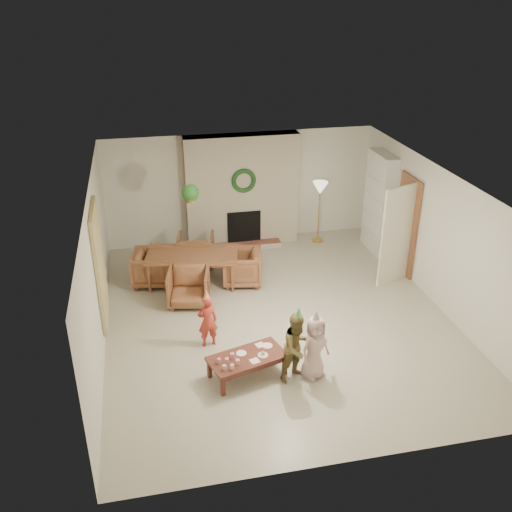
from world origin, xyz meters
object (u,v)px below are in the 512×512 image
object	(u,v)px
dining_chair_near	(189,287)
dining_table	(192,269)
child_plaid	(297,347)
dining_chair_left	(153,268)
coffee_table_top	(247,358)
child_red	(208,321)
dining_chair_far	(196,250)
dining_chair_right	(242,267)
child_pink	(315,347)

from	to	relation	value
dining_chair_near	dining_table	bearing A→B (deg)	90.00
child_plaid	dining_table	bearing A→B (deg)	85.92
dining_chair_left	coffee_table_top	size ratio (longest dim) A/B	0.66
dining_table	dining_chair_near	xyz separation A→B (m)	(-0.15, -0.77, 0.03)
child_red	child_plaid	bearing A→B (deg)	128.83
dining_chair_far	dining_chair_right	bearing A→B (deg)	141.34
dining_chair_near	child_pink	xyz separation A→B (m)	(1.62, -2.55, 0.17)
child_plaid	child_pink	xyz separation A→B (m)	(0.26, -0.01, -0.04)
dining_chair_left	dining_chair_far	bearing A→B (deg)	-45.00
coffee_table_top	child_red	xyz separation A→B (m)	(-0.47, 0.92, 0.13)
dining_chair_far	child_plaid	distance (m)	4.21
child_red	dining_chair_left	bearing A→B (deg)	-79.30
child_pink	dining_chair_far	bearing A→B (deg)	81.99
dining_chair_near	coffee_table_top	world-z (taller)	dining_chair_near
dining_chair_far	coffee_table_top	bearing A→B (deg)	106.19
dining_chair_far	coffee_table_top	size ratio (longest dim) A/B	0.66
dining_table	dining_chair_near	bearing A→B (deg)	-90.00
child_pink	dining_chair_near	bearing A→B (deg)	96.59
dining_chair_near	coffee_table_top	xyz separation A→B (m)	(0.64, -2.34, -0.02)
dining_chair_right	child_pink	xyz separation A→B (m)	(0.51, -3.13, 0.17)
coffee_table_top	child_pink	distance (m)	1.02
child_pink	coffee_table_top	bearing A→B (deg)	142.09
child_red	child_pink	bearing A→B (deg)	134.28
dining_chair_far	dining_chair_near	bearing A→B (deg)	90.00
child_pink	child_plaid	bearing A→B (deg)	152.26
dining_chair_far	dining_chair_left	xyz separation A→B (m)	(-0.92, -0.61, 0.00)
dining_chair_far	dining_chair_right	xyz separation A→B (m)	(0.81, -0.96, 0.00)
child_red	child_plaid	distance (m)	1.64
coffee_table_top	dining_table	bearing A→B (deg)	82.52
child_pink	child_red	bearing A→B (deg)	116.19
coffee_table_top	child_pink	world-z (taller)	child_pink
coffee_table_top	child_red	distance (m)	1.05
dining_chair_near	child_red	world-z (taller)	child_red
coffee_table_top	child_plaid	bearing A→B (deg)	-31.96
dining_chair_far	child_pink	size ratio (longest dim) A/B	0.74
child_red	dining_chair_near	bearing A→B (deg)	-91.05
dining_chair_right	child_red	size ratio (longest dim) A/B	0.83
dining_table	coffee_table_top	world-z (taller)	dining_table
dining_chair_right	child_pink	size ratio (longest dim) A/B	0.74
dining_table	dining_chair_right	size ratio (longest dim) A/B	2.34
coffee_table_top	child_plaid	distance (m)	0.78
child_red	child_pink	distance (m)	1.85
child_red	child_pink	xyz separation A→B (m)	(1.46, -1.13, 0.06)
dining_table	child_pink	xyz separation A→B (m)	(1.47, -3.32, 0.20)
dining_chair_left	child_plaid	size ratio (longest dim) A/B	0.68
dining_chair_far	child_red	distance (m)	2.95
dining_chair_near	dining_chair_right	xyz separation A→B (m)	(1.11, 0.58, 0.00)
coffee_table_top	dining_chair_right	bearing A→B (deg)	64.43
dining_chair_near	dining_chair_right	bearing A→B (deg)	38.66
dining_table	coffee_table_top	xyz separation A→B (m)	(0.49, -3.11, 0.02)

